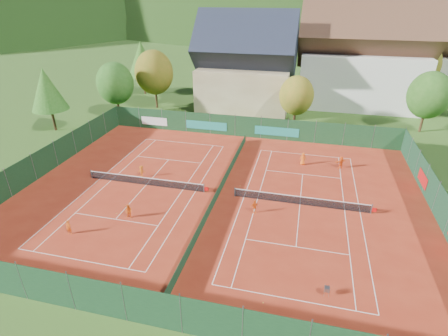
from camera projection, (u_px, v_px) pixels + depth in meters
ground at (219, 195)px, 35.21m from camera, size 600.00×600.00×0.00m
clay_pad at (219, 194)px, 35.20m from camera, size 40.00×32.00×0.01m
court_markings_left at (146, 185)px, 36.89m from camera, size 11.03×23.83×0.00m
court_markings_right at (300, 204)px, 33.51m from camera, size 11.03×23.83×0.00m
tennis_net_left at (147, 181)px, 36.63m from camera, size 13.30×0.10×1.02m
tennis_net_right at (302, 200)px, 33.25m from camera, size 13.30×0.10×1.02m
court_divider at (219, 190)px, 34.98m from camera, size 0.03×28.80×1.00m
fence_north at (245, 127)px, 48.49m from camera, size 40.00×0.10×3.00m
fence_south at (152, 309)px, 20.66m from camera, size 40.00×0.04×3.00m
fence_west at (45, 161)px, 38.75m from camera, size 0.04×32.00×3.00m
fence_east at (442, 208)px, 30.35m from camera, size 0.09×32.00×3.00m
chalet at (246, 69)px, 58.83m from camera, size 16.20×12.00×16.00m
hotel_block_a at (362, 63)px, 59.67m from camera, size 21.60×11.00×17.25m
hotel_block_b at (437, 63)px, 63.99m from camera, size 17.28×10.00×15.50m
tree_west_front at (115, 83)px, 54.74m from camera, size 5.72×5.72×8.69m
tree_west_mid at (154, 73)px, 58.79m from camera, size 6.44×6.44×9.78m
tree_west_back at (142, 59)px, 66.68m from camera, size 5.60×5.60×10.00m
tree_center at (296, 96)px, 50.86m from camera, size 5.01×5.01×7.60m
tree_east_front at (429, 95)px, 48.49m from camera, size 5.72×5.72×8.69m
tree_west_side at (47, 89)px, 48.78m from camera, size 5.04×5.04×9.00m
tree_east_back at (419, 65)px, 61.31m from camera, size 7.15×7.15×10.86m
mountain_backdrop at (339, 82)px, 249.39m from camera, size 820.00×530.00×242.00m
ball_hopper at (327, 289)px, 23.29m from camera, size 0.34×0.34×0.80m
loose_ball_0 at (117, 213)px, 32.13m from camera, size 0.07×0.07×0.07m
loose_ball_1 at (263, 303)px, 22.91m from camera, size 0.07×0.07×0.07m
loose_ball_2 at (240, 186)px, 36.67m from camera, size 0.07×0.07×0.07m
player_left_near at (69, 227)px, 29.18m from camera, size 0.50×0.34×1.33m
player_left_mid at (129, 211)px, 31.23m from camera, size 0.74×0.61×1.40m
player_left_far at (142, 171)px, 38.28m from camera, size 0.91×0.59×1.33m
player_right_near at (254, 207)px, 31.99m from camera, size 0.82×0.71×1.32m
player_right_far_a at (303, 159)px, 40.90m from camera, size 0.76×0.51×1.51m
player_right_far_b at (341, 162)px, 40.11m from camera, size 1.38×1.12×1.47m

